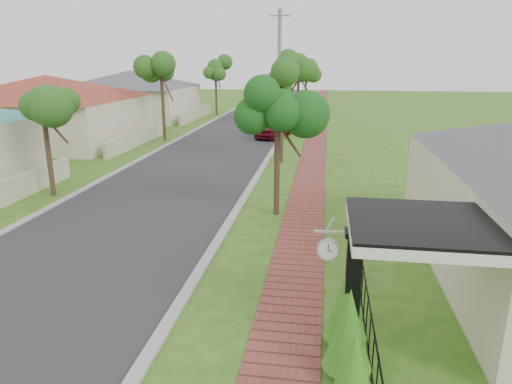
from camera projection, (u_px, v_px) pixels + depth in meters
The scene contains 16 objects.
ground at pixel (153, 304), 10.85m from camera, with size 160.00×160.00×0.00m, color #325F16.
road at pixel (220, 147), 30.27m from camera, with size 7.00×120.00×0.02m, color #28282B.
kerb_right at pixel (274, 149), 29.74m from camera, with size 0.30×120.00×0.10m, color #9E9E99.
kerb_left at pixel (167, 146), 30.80m from camera, with size 0.30×120.00×0.10m, color #9E9E99.
sidewalk at pixel (314, 150), 29.36m from camera, with size 1.50×120.00×0.03m, color #95443B.
porch_post at pixel (352, 297), 8.93m from camera, with size 0.48×0.48×2.52m.
picket_fence at pixel (364, 300), 9.99m from camera, with size 0.03×8.02×1.00m.
street_trees at pixel (240, 74), 35.48m from camera, with size 10.70×37.65×5.89m.
hedge_row at pixel (349, 344), 7.83m from camera, with size 0.85×3.15×1.84m.
far_house_red at pixel (49, 109), 31.34m from camera, with size 15.56×15.56×4.60m.
far_house_grey at pixel (132, 94), 44.63m from camera, with size 15.56×15.56×4.60m.
parked_car_red at pixel (274, 126), 33.96m from camera, with size 1.89×4.70×1.60m, color maroon.
parked_car_white at pixel (281, 124), 35.76m from camera, with size 1.50×4.29×1.41m, color white.
near_tree at pixel (278, 110), 16.10m from camera, with size 1.90×1.90×4.86m.
utility_pole at pixel (279, 81), 28.49m from camera, with size 1.20×0.24×8.53m.
station_clock at pixel (328, 248), 9.15m from camera, with size 0.75×0.13×0.63m.
Camera 1 is at (3.89, -9.19, 5.60)m, focal length 32.00 mm.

